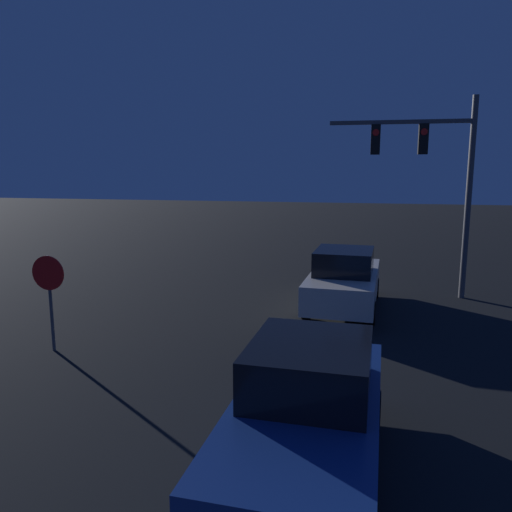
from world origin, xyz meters
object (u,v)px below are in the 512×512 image
(car_far, at_px, (344,280))
(stop_sign, at_px, (49,285))
(traffic_signal_mast, at_px, (433,166))
(car_near, at_px, (307,413))

(car_far, bearing_deg, stop_sign, -139.12)
(car_far, distance_m, traffic_signal_mast, 4.49)
(car_near, xyz_separation_m, stop_sign, (-5.97, 3.26, 0.65))
(car_far, distance_m, stop_sign, 7.77)
(traffic_signal_mast, xyz_separation_m, stop_sign, (-8.57, -6.75, -2.53))
(traffic_signal_mast, distance_m, stop_sign, 11.20)
(car_far, relative_size, traffic_signal_mast, 0.77)
(car_far, height_order, traffic_signal_mast, traffic_signal_mast)
(traffic_signal_mast, bearing_deg, stop_sign, -141.77)
(car_near, bearing_deg, stop_sign, -26.55)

